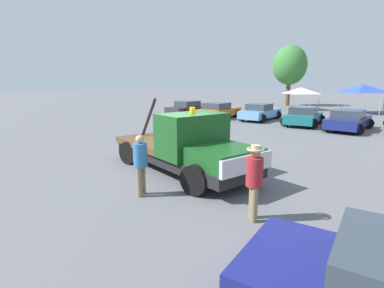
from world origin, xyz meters
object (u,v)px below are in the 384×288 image
Objects in this scene: parked_car_skyblue at (260,112)px; person_near_truck at (254,177)px; canopy_tent_white at (301,91)px; canopy_tent_blue at (363,88)px; person_at_hood at (140,161)px; parked_car_teal at (304,116)px; parked_car_navy at (348,120)px; tree_left at (290,65)px; tow_truck at (187,148)px; parked_car_charcoal at (189,108)px; parked_car_orange at (218,111)px.

person_near_truck is at bearing -156.33° from parked_car_skyblue.
canopy_tent_blue is at bearing -1.02° from canopy_tent_white.
person_at_hood is at bearing -80.98° from canopy_tent_white.
parked_car_teal and parked_car_navy have the same top height.
canopy_tent_white is 6.19m from tree_left.
parked_car_teal is 1.41× the size of canopy_tent_white.
tow_truck is 25.67m from canopy_tent_blue.
person_at_hood is at bearing -77.12° from tree_left.
person_near_truck is 0.39× the size of parked_car_skyblue.
parked_car_charcoal is 1.02× the size of parked_car_skyblue.
canopy_tent_blue is at bearing -15.60° from parked_car_teal.
tree_left is (-8.96, 4.67, 2.60)m from canopy_tent_blue.
parked_car_navy is 1.31× the size of canopy_tent_blue.
tree_left is (3.44, 16.23, 4.35)m from parked_car_charcoal.
parked_car_navy is at bearing -101.19° from parked_car_skyblue.
tree_left is at bearing 123.36° from canopy_tent_white.
parked_car_teal is at bearing -84.34° from parked_car_charcoal.
parked_car_navy is at bearing -105.26° from parked_car_teal.
person_near_truck is 0.38× the size of parked_car_navy.
tow_truck is 15.40m from parked_car_skyblue.
canopy_tent_white is at bearing -56.64° from tree_left.
parked_car_charcoal is at bearing -86.94° from person_near_truck.
canopy_tent_white is at bearing 0.85° from parked_car_skyblue.
parked_car_orange is 17.17m from tree_left.
parked_car_skyblue is 12.29m from canopy_tent_blue.
canopy_tent_white is (-3.92, 11.61, 1.43)m from parked_car_teal.
parked_car_skyblue is at bearing -77.41° from parked_car_charcoal.
parked_car_orange is (-7.53, 15.99, -0.35)m from person_at_hood.
parked_car_teal is at bearing -115.39° from person_near_truck.
tree_left is at bearing -110.15° from person_near_truck.
parked_car_orange is 12.52m from canopy_tent_white.
person_near_truck reaches higher than parked_car_navy.
parked_car_charcoal is 1.00× the size of parked_car_navy.
tree_left is at bearing -97.99° from person_at_hood.
tree_left is at bearing 11.54° from parked_car_skyblue.
parked_car_orange is at bearing -85.65° from person_at_hood.
person_at_hood is at bearing -69.64° from tow_truck.
person_at_hood is 17.68m from parked_car_orange.
tree_left is at bearing 33.30° from parked_car_navy.
person_at_hood is 0.39× the size of parked_car_teal.
tow_truck is at bearing -105.82° from person_at_hood.
parked_car_orange is 3.51m from parked_car_skyblue.
tow_truck is 1.40× the size of parked_car_navy.
person_near_truck is 15.46m from parked_car_navy.
parked_car_skyblue is at bearing -97.02° from person_at_hood.
parked_car_teal is at bearing -87.22° from parked_car_orange.
person_near_truck is 0.57× the size of canopy_tent_white.
canopy_tent_blue is (9.03, 11.94, 1.75)m from parked_car_orange.
person_near_truck is 0.37× the size of parked_car_orange.
canopy_tent_white is at bearing 13.08° from parked_car_teal.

